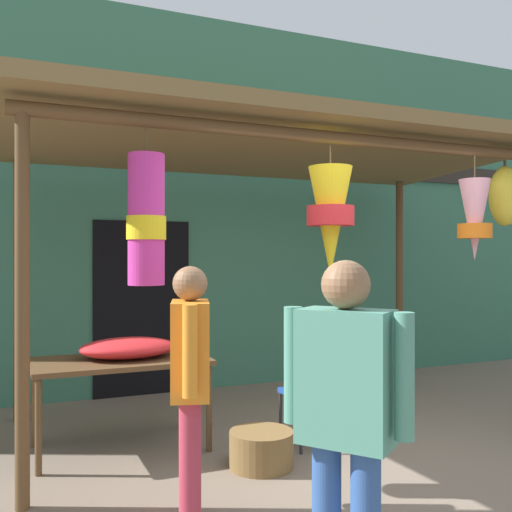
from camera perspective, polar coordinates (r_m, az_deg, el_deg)
ground_plane at (r=4.92m, az=9.53°, el=-18.95°), size 30.00×30.00×0.00m
shop_facade at (r=7.19m, az=-2.70°, el=5.11°), size 11.98×0.29×4.47m
market_stall_canopy at (r=5.41m, az=2.92°, el=9.38°), size 4.98×2.58×2.76m
display_table at (r=4.95m, az=-13.27°, el=-10.72°), size 1.40×0.78×0.75m
flower_heap_on_table at (r=4.95m, az=-12.36°, el=-8.88°), size 0.80×0.56×0.17m
folding_chair at (r=4.94m, az=5.76°, el=-12.79°), size 0.41×0.41×0.84m
wicker_basket_spare at (r=4.58m, az=0.55°, el=-18.61°), size 0.49×0.49×0.27m
vendor_in_orange at (r=3.52m, az=-6.56°, el=-11.45°), size 0.33×0.57×1.54m
shopper_by_bananas at (r=2.61m, az=8.90°, el=-14.87°), size 0.42×0.49×1.58m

